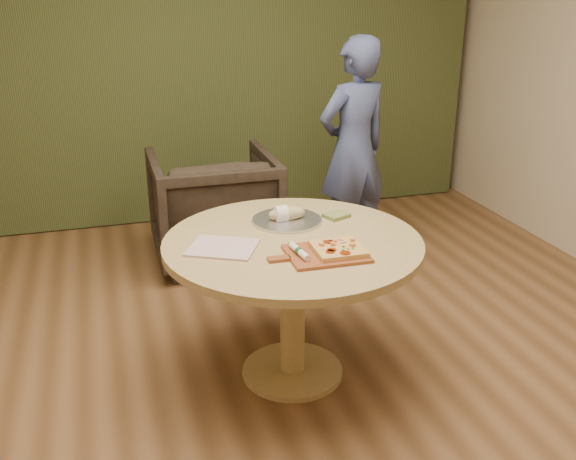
# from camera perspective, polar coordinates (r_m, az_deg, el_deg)

# --- Properties ---
(room_shell) EXTENTS (5.04, 6.04, 2.84)m
(room_shell) POSITION_cam_1_polar(r_m,az_deg,el_deg) (2.50, 1.23, 9.74)
(room_shell) COLOR brown
(room_shell) RESTS_ON ground
(curtain) EXTENTS (4.80, 0.14, 2.78)m
(curtain) POSITION_cam_1_polar(r_m,az_deg,el_deg) (5.31, -8.75, 15.70)
(curtain) COLOR #323C1B
(curtain) RESTS_ON ground
(pedestal_table) EXTENTS (1.24, 1.24, 0.75)m
(pedestal_table) POSITION_cam_1_polar(r_m,az_deg,el_deg) (3.11, 0.42, -3.24)
(pedestal_table) COLOR tan
(pedestal_table) RESTS_ON ground
(pizza_paddle) EXTENTS (0.45, 0.29, 0.01)m
(pizza_paddle) POSITION_cam_1_polar(r_m,az_deg,el_deg) (2.88, 3.23, -2.14)
(pizza_paddle) COLOR brown
(pizza_paddle) RESTS_ON pedestal_table
(flatbread_pizza) EXTENTS (0.22, 0.22, 0.04)m
(flatbread_pizza) POSITION_cam_1_polar(r_m,az_deg,el_deg) (2.89, 4.47, -1.66)
(flatbread_pizza) COLOR #DEAA56
(flatbread_pizza) RESTS_ON pizza_paddle
(cutlery_roll) EXTENTS (0.05, 0.20, 0.03)m
(cutlery_roll) POSITION_cam_1_polar(r_m,az_deg,el_deg) (2.85, 1.01, -1.91)
(cutlery_roll) COLOR silver
(cutlery_roll) RESTS_ON pizza_paddle
(newspaper) EXTENTS (0.38, 0.36, 0.01)m
(newspaper) POSITION_cam_1_polar(r_m,az_deg,el_deg) (2.96, -5.82, -1.56)
(newspaper) COLOR white
(newspaper) RESTS_ON pedestal_table
(serving_tray) EXTENTS (0.36, 0.36, 0.02)m
(serving_tray) POSITION_cam_1_polar(r_m,az_deg,el_deg) (3.28, -0.10, 0.88)
(serving_tray) COLOR silver
(serving_tray) RESTS_ON pedestal_table
(bread_roll) EXTENTS (0.19, 0.09, 0.09)m
(bread_roll) POSITION_cam_1_polar(r_m,az_deg,el_deg) (3.26, -0.25, 1.46)
(bread_roll) COLOR tan
(bread_roll) RESTS_ON serving_tray
(green_packet) EXTENTS (0.15, 0.14, 0.02)m
(green_packet) POSITION_cam_1_polar(r_m,az_deg,el_deg) (3.34, 4.31, 1.30)
(green_packet) COLOR #52652D
(green_packet) RESTS_ON pedestal_table
(armchair) EXTENTS (0.85, 0.79, 0.87)m
(armchair) POSITION_cam_1_polar(r_m,az_deg,el_deg) (4.58, -6.64, 2.54)
(armchair) COLOR black
(armchair) RESTS_ON ground
(person_standing) EXTENTS (0.65, 0.52, 1.57)m
(person_standing) POSITION_cam_1_polar(r_m,az_deg,el_deg) (4.59, 5.82, 7.15)
(person_standing) COLOR #445282
(person_standing) RESTS_ON ground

